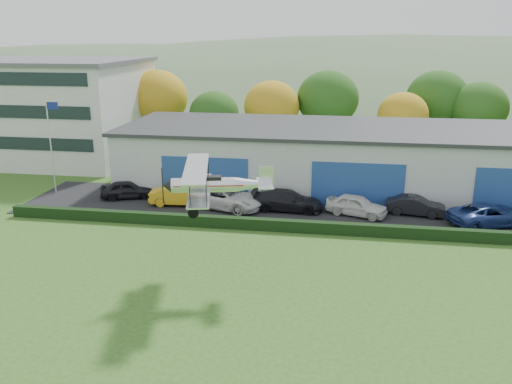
# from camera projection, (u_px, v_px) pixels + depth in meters

# --- Properties ---
(ground) EXTENTS (300.00, 300.00, 0.00)m
(ground) POSITION_uv_depth(u_px,v_px,m) (240.00, 375.00, 21.03)
(ground) COLOR #2C591C
(ground) RESTS_ON ground
(apron) EXTENTS (48.00, 9.00, 0.05)m
(apron) POSITION_uv_depth(u_px,v_px,m) (330.00, 211.00, 40.43)
(apron) COLOR black
(apron) RESTS_ON ground
(hedge) EXTENTS (46.00, 0.60, 0.80)m
(hedge) POSITION_uv_depth(u_px,v_px,m) (328.00, 228.00, 35.78)
(hedge) COLOR black
(hedge) RESTS_ON ground
(hangar) EXTENTS (40.60, 12.60, 5.30)m
(hangar) POSITION_uv_depth(u_px,v_px,m) (356.00, 157.00, 45.97)
(hangar) COLOR #B2B7BC
(hangar) RESTS_ON ground
(office_block) EXTENTS (20.60, 15.60, 10.40)m
(office_block) POSITION_uv_depth(u_px,v_px,m) (44.00, 109.00, 56.86)
(office_block) COLOR silver
(office_block) RESTS_ON ground
(flagpole) EXTENTS (1.05, 0.10, 8.00)m
(flagpole) POSITION_uv_depth(u_px,v_px,m) (51.00, 138.00, 43.46)
(flagpole) COLOR silver
(flagpole) RESTS_ON ground
(tree_belt) EXTENTS (75.70, 13.22, 10.12)m
(tree_belt) POSITION_uv_depth(u_px,v_px,m) (317.00, 104.00, 57.70)
(tree_belt) COLOR #3D2614
(tree_belt) RESTS_ON ground
(distant_hills) EXTENTS (430.00, 196.00, 56.00)m
(distant_hills) POSITION_uv_depth(u_px,v_px,m) (313.00, 124.00, 157.83)
(distant_hills) COLOR #4C6642
(distant_hills) RESTS_ON ground
(car_0) EXTENTS (4.62, 3.03, 1.46)m
(car_0) POSITION_uv_depth(u_px,v_px,m) (127.00, 189.00, 43.22)
(car_0) COLOR black
(car_0) RESTS_ON apron
(car_1) EXTENTS (4.79, 2.11, 1.53)m
(car_1) POSITION_uv_depth(u_px,v_px,m) (180.00, 195.00, 41.54)
(car_1) COLOR gold
(car_1) RESTS_ON apron
(car_2) EXTENTS (6.48, 4.34, 1.65)m
(car_2) POSITION_uv_depth(u_px,v_px,m) (226.00, 198.00, 40.72)
(car_2) COLOR silver
(car_2) RESTS_ON apron
(car_3) EXTENTS (5.44, 2.38, 1.56)m
(car_3) POSITION_uv_depth(u_px,v_px,m) (287.00, 200.00, 40.25)
(car_3) COLOR black
(car_3) RESTS_ON apron
(car_4) EXTENTS (4.84, 3.21, 1.53)m
(car_4) POSITION_uv_depth(u_px,v_px,m) (357.00, 205.00, 39.16)
(car_4) COLOR silver
(car_4) RESTS_ON apron
(car_5) EXTENTS (4.44, 2.19, 1.40)m
(car_5) POSITION_uv_depth(u_px,v_px,m) (416.00, 206.00, 39.23)
(car_5) COLOR black
(car_5) RESTS_ON apron
(car_6) EXTENTS (6.23, 4.65, 1.57)m
(car_6) POSITION_uv_depth(u_px,v_px,m) (489.00, 215.00, 37.06)
(car_6) COLOR navy
(car_6) RESTS_ON apron
(biplane) EXTENTS (5.94, 6.76, 2.52)m
(biplane) POSITION_uv_depth(u_px,v_px,m) (213.00, 183.00, 27.90)
(biplane) COLOR silver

